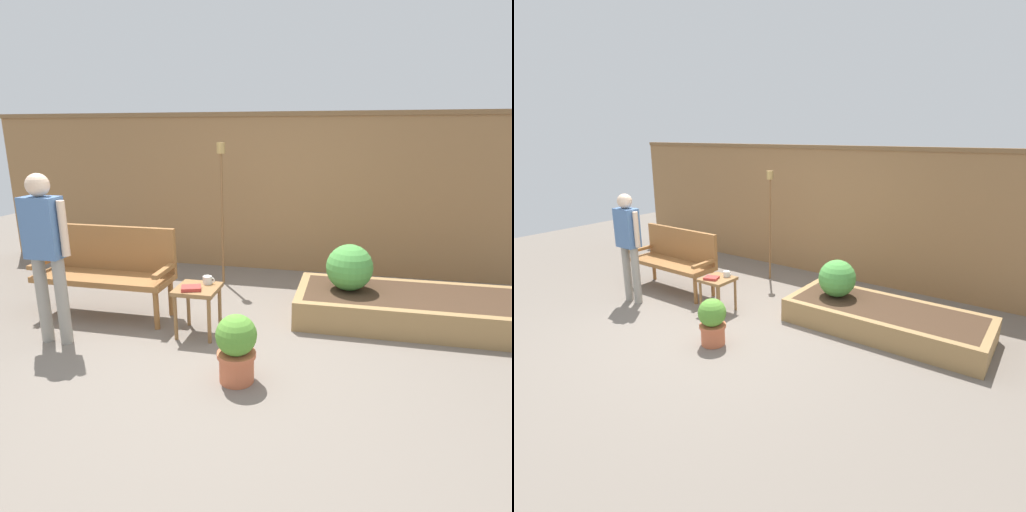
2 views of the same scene
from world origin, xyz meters
TOP-DOWN VIEW (x-y plane):
  - ground_plane at (0.00, 0.00)m, footprint 14.00×14.00m
  - fence_back at (0.00, 2.60)m, footprint 8.40×0.14m
  - garden_bench at (-1.42, 0.61)m, footprint 1.44×0.48m
  - side_table at (-0.32, 0.33)m, footprint 0.40×0.40m
  - cup_on_table at (-0.26, 0.44)m, footprint 0.12×0.09m
  - book_on_table at (-0.35, 0.24)m, footprint 0.22×0.19m
  - potted_boxwood at (0.26, -0.41)m, footprint 0.32×0.32m
  - raised_planter_bed at (1.75, 1.07)m, footprint 2.40×1.00m
  - shrub_near_bench at (1.07, 1.08)m, footprint 0.48×0.48m
  - tiki_torch at (-0.52, 1.83)m, footprint 0.10×0.10m
  - person_by_bench at (-1.56, -0.12)m, footprint 0.47×0.20m

SIDE VIEW (x-z plane):
  - ground_plane at x=0.00m, z-range 0.00..0.00m
  - raised_planter_bed at x=1.75m, z-range 0.00..0.30m
  - potted_boxwood at x=0.26m, z-range 0.02..0.57m
  - side_table at x=-0.32m, z-range 0.16..0.64m
  - book_on_table at x=-0.35m, z-range 0.48..0.51m
  - cup_on_table at x=-0.26m, z-range 0.48..0.56m
  - shrub_near_bench at x=1.07m, z-range 0.30..0.78m
  - garden_bench at x=-1.42m, z-range 0.07..1.01m
  - person_by_bench at x=-1.56m, z-range 0.15..1.71m
  - fence_back at x=0.00m, z-range 0.01..2.17m
  - tiki_torch at x=-0.52m, z-range 0.32..2.10m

